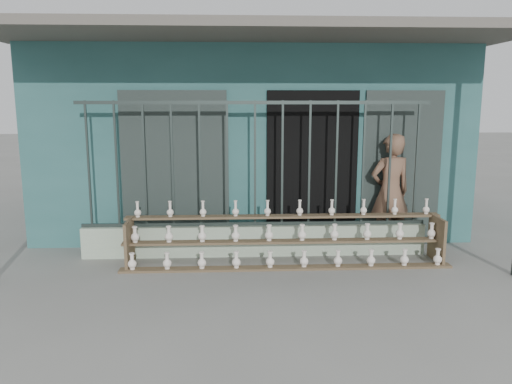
{
  "coord_description": "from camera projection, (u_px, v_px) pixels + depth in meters",
  "views": [
    {
      "loc": [
        -0.32,
        -5.78,
        2.23
      ],
      "look_at": [
        0.0,
        1.0,
        1.0
      ],
      "focal_mm": 35.0,
      "sensor_mm": 36.0,
      "label": 1
    }
  ],
  "objects": [
    {
      "name": "parapet_wall",
      "position": [
        255.0,
        240.0,
        7.33
      ],
      "size": [
        5.0,
        0.2,
        0.45
      ],
      "primitive_type": "cube",
      "color": "#A8BDA2",
      "rests_on": "ground"
    },
    {
      "name": "elderly_woman",
      "position": [
        390.0,
        192.0,
        7.57
      ],
      "size": [
        0.72,
        0.55,
        1.76
      ],
      "primitive_type": "imported",
      "rotation": [
        0.0,
        0.0,
        3.35
      ],
      "color": "brown",
      "rests_on": "ground"
    },
    {
      "name": "workshop_building",
      "position": [
        249.0,
        133.0,
        9.96
      ],
      "size": [
        7.4,
        6.6,
        3.21
      ],
      "color": "#2B5B5A",
      "rests_on": "ground"
    },
    {
      "name": "security_fence",
      "position": [
        255.0,
        164.0,
        7.13
      ],
      "size": [
        5.0,
        0.04,
        1.8
      ],
      "color": "#283330",
      "rests_on": "parapet_wall"
    },
    {
      "name": "shelf_rack",
      "position": [
        285.0,
        239.0,
        6.92
      ],
      "size": [
        4.5,
        0.68,
        0.85
      ],
      "color": "brown",
      "rests_on": "ground"
    },
    {
      "name": "ground",
      "position": [
        260.0,
        287.0,
        6.09
      ],
      "size": [
        60.0,
        60.0,
        0.0
      ],
      "primitive_type": "plane",
      "color": "slate"
    }
  ]
}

